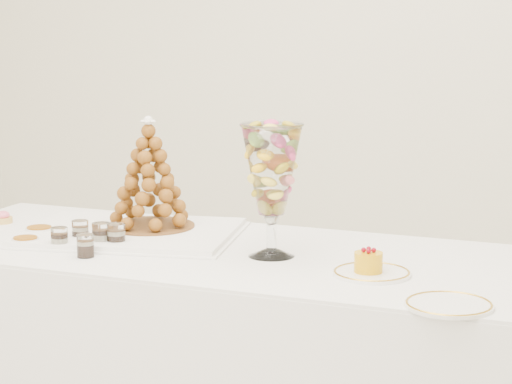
% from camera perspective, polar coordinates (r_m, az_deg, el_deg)
% --- Properties ---
extents(buffet_table, '(1.98, 0.85, 0.74)m').
position_cam_1_polar(buffet_table, '(3.07, -2.10, -10.05)').
color(buffet_table, white).
rests_on(buffet_table, ground).
extents(lace_tray, '(0.73, 0.61, 0.02)m').
position_cam_1_polar(lace_tray, '(3.16, -7.18, -2.32)').
color(lace_tray, white).
rests_on(lace_tray, buffet_table).
extents(macaron_vase, '(0.17, 0.17, 0.38)m').
position_cam_1_polar(macaron_vase, '(2.83, 0.90, 1.19)').
color(macaron_vase, white).
rests_on(macaron_vase, buffet_table).
extents(cake_plate, '(0.21, 0.21, 0.01)m').
position_cam_1_polar(cake_plate, '(2.70, 6.63, -4.64)').
color(cake_plate, white).
rests_on(cake_plate, buffet_table).
extents(spare_plate, '(0.21, 0.21, 0.01)m').
position_cam_1_polar(spare_plate, '(2.44, 10.96, -6.36)').
color(spare_plate, white).
rests_on(spare_plate, buffet_table).
extents(pink_tart, '(0.07, 0.07, 0.04)m').
position_cam_1_polar(pink_tart, '(3.43, -14.28, -1.44)').
color(pink_tart, tan).
rests_on(pink_tart, buffet_table).
extents(verrine_a, '(0.06, 0.06, 0.07)m').
position_cam_1_polar(verrine_a, '(3.09, -10.01, -2.23)').
color(verrine_a, white).
rests_on(verrine_a, buffet_table).
extents(verrine_b, '(0.07, 0.07, 0.07)m').
position_cam_1_polar(verrine_b, '(3.02, -8.83, -2.45)').
color(verrine_b, white).
rests_on(verrine_b, buffet_table).
extents(verrine_c, '(0.06, 0.06, 0.07)m').
position_cam_1_polar(verrine_c, '(3.00, -8.00, -2.50)').
color(verrine_c, white).
rests_on(verrine_c, buffet_table).
extents(verrine_d, '(0.05, 0.05, 0.07)m').
position_cam_1_polar(verrine_d, '(3.01, -11.17, -2.63)').
color(verrine_d, white).
rests_on(verrine_d, buffet_table).
extents(verrine_e, '(0.06, 0.06, 0.07)m').
position_cam_1_polar(verrine_e, '(2.90, -9.72, -3.04)').
color(verrine_e, white).
rests_on(verrine_e, buffet_table).
extents(ramekin_back, '(0.09, 0.09, 0.03)m').
position_cam_1_polar(ramekin_back, '(3.20, -12.28, -2.25)').
color(ramekin_back, white).
rests_on(ramekin_back, buffet_table).
extents(ramekin_front, '(0.08, 0.08, 0.03)m').
position_cam_1_polar(ramekin_front, '(3.07, -13.04, -2.82)').
color(ramekin_front, white).
rests_on(ramekin_front, buffet_table).
extents(croquembouche, '(0.28, 0.28, 0.35)m').
position_cam_1_polar(croquembouche, '(3.15, -6.12, 1.06)').
color(croquembouche, brown).
rests_on(croquembouche, lace_tray).
extents(mousse_cake, '(0.08, 0.08, 0.07)m').
position_cam_1_polar(mousse_cake, '(2.68, 6.44, -3.99)').
color(mousse_cake, '#E2A10A').
rests_on(mousse_cake, cake_plate).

